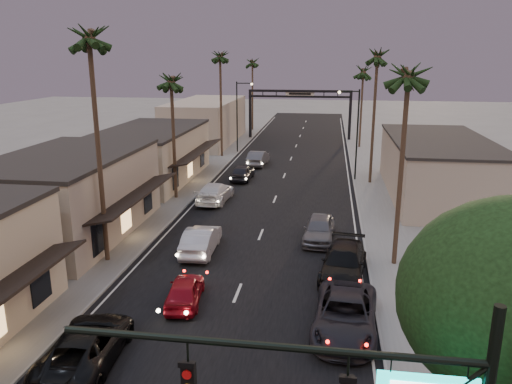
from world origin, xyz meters
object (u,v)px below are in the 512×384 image
(arch, at_px, (300,102))
(streetlight_right, at_px, (355,127))
(streetlight_left, at_px, (239,111))
(oncoming_silver, at_px, (201,240))
(oncoming_red, at_px, (185,290))
(palm_lb, at_px, (88,31))
(curbside_black, at_px, (344,263))
(palm_lc, at_px, (171,76))
(palm_ld, at_px, (220,53))
(palm_rb, at_px, (378,52))
(curbside_near, at_px, (345,315))
(oncoming_pickup, at_px, (86,345))
(palm_ra, at_px, (409,68))
(palm_rc, at_px, (363,69))
(palm_far, at_px, (252,60))

(arch, distance_m, streetlight_right, 25.94)
(streetlight_right, bearing_deg, streetlight_left, 136.79)
(streetlight_right, bearing_deg, oncoming_silver, -116.27)
(streetlight_right, bearing_deg, oncoming_red, -108.79)
(palm_lb, relative_size, curbside_black, 2.64)
(streetlight_right, relative_size, palm_lc, 0.74)
(oncoming_red, bearing_deg, palm_ld, -87.67)
(palm_rb, distance_m, curbside_black, 25.12)
(palm_ld, relative_size, oncoming_red, 3.48)
(palm_lc, xyz_separation_m, curbside_near, (14.10, -20.02, -9.63))
(streetlight_left, height_order, palm_lc, palm_lc)
(streetlight_left, distance_m, palm_lb, 36.93)
(arch, distance_m, palm_rb, 28.24)
(palm_lc, distance_m, palm_ld, 19.10)
(arch, relative_size, oncoming_pickup, 2.66)
(palm_lb, bearing_deg, arch, 79.84)
(palm_ra, bearing_deg, curbside_black, -145.73)
(streetlight_right, height_order, palm_ra, palm_ra)
(curbside_black, bearing_deg, palm_rc, 92.90)
(curbside_black, bearing_deg, streetlight_right, 93.65)
(streetlight_right, xyz_separation_m, palm_ld, (-15.52, 10.00, 7.09))
(arch, height_order, palm_ra, palm_ra)
(palm_ld, relative_size, palm_rb, 1.00)
(palm_ra, bearing_deg, streetlight_left, 114.54)
(streetlight_left, xyz_separation_m, palm_ra, (15.52, -34.00, 6.11))
(curbside_black, bearing_deg, palm_rb, 89.18)
(streetlight_right, relative_size, streetlight_left, 1.00)
(oncoming_red, xyz_separation_m, curbside_near, (7.92, -1.57, 0.14))
(palm_lb, distance_m, oncoming_silver, 13.81)
(palm_ld, xyz_separation_m, palm_rc, (17.20, 9.00, -1.95))
(palm_lb, height_order, curbside_near, palm_lb)
(palm_far, relative_size, oncoming_pickup, 2.31)
(palm_rb, bearing_deg, palm_ra, -90.00)
(curbside_near, xyz_separation_m, curbside_black, (0.06, 5.95, -0.00))
(palm_rb, height_order, curbside_near, palm_rb)
(palm_rb, xyz_separation_m, oncoming_red, (-11.02, -26.46, -11.72))
(streetlight_left, distance_m, oncoming_red, 40.97)
(oncoming_pickup, distance_m, curbside_near, 11.14)
(palm_lc, xyz_separation_m, oncoming_pickup, (3.67, -23.96, -9.68))
(palm_rb, xyz_separation_m, curbside_near, (-3.10, -28.02, -11.58))
(arch, height_order, palm_rc, palm_rc)
(palm_rb, xyz_separation_m, curbside_black, (-3.05, -22.08, -11.58))
(arch, distance_m, palm_ld, 18.61)
(palm_rc, height_order, oncoming_red, palm_rc)
(curbside_near, height_order, curbside_black, curbside_near)
(palm_lc, xyz_separation_m, oncoming_silver, (5.29, -11.73, -9.63))
(palm_lc, relative_size, palm_ra, 0.92)
(arch, bearing_deg, streetlight_right, -74.53)
(palm_lb, bearing_deg, palm_lc, 90.00)
(palm_lc, height_order, palm_ld, palm_ld)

